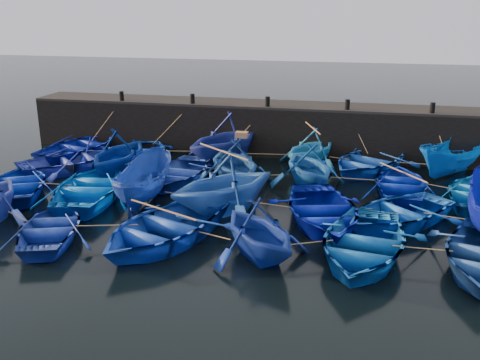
% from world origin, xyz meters
% --- Properties ---
extents(ground, '(120.00, 120.00, 0.00)m').
position_xyz_m(ground, '(0.00, 0.00, 0.00)').
color(ground, black).
rests_on(ground, ground).
extents(quay_wall, '(26.00, 2.50, 2.50)m').
position_xyz_m(quay_wall, '(0.00, 10.50, 1.25)').
color(quay_wall, black).
rests_on(quay_wall, ground).
extents(quay_top, '(26.00, 2.50, 0.12)m').
position_xyz_m(quay_top, '(0.00, 10.50, 2.56)').
color(quay_top, black).
rests_on(quay_top, quay_wall).
extents(bollard_0, '(0.24, 0.24, 0.50)m').
position_xyz_m(bollard_0, '(-8.00, 9.60, 2.87)').
color(bollard_0, black).
rests_on(bollard_0, quay_top).
extents(bollard_1, '(0.24, 0.24, 0.50)m').
position_xyz_m(bollard_1, '(-4.00, 9.60, 2.87)').
color(bollard_1, black).
rests_on(bollard_1, quay_top).
extents(bollard_2, '(0.24, 0.24, 0.50)m').
position_xyz_m(bollard_2, '(0.00, 9.60, 2.87)').
color(bollard_2, black).
rests_on(bollard_2, quay_top).
extents(bollard_3, '(0.24, 0.24, 0.50)m').
position_xyz_m(bollard_3, '(4.00, 9.60, 2.87)').
color(bollard_3, black).
rests_on(bollard_3, quay_top).
extents(bollard_4, '(0.24, 0.24, 0.50)m').
position_xyz_m(bollard_4, '(8.00, 9.60, 2.87)').
color(bollard_4, black).
rests_on(bollard_4, quay_top).
extents(boat_0, '(4.91, 5.95, 1.07)m').
position_xyz_m(boat_0, '(-9.47, 7.41, 0.54)').
color(boat_0, navy).
rests_on(boat_0, ground).
extents(boat_1, '(4.58, 5.31, 0.93)m').
position_xyz_m(boat_1, '(-5.92, 7.40, 0.46)').
color(boat_1, '#05319C').
rests_on(boat_1, ground).
extents(boat_2, '(5.98, 6.26, 2.56)m').
position_xyz_m(boat_2, '(-1.80, 7.79, 1.28)').
color(boat_2, navy).
rests_on(boat_2, ground).
extents(boat_3, '(4.56, 4.75, 1.93)m').
position_xyz_m(boat_3, '(2.43, 8.12, 0.97)').
color(boat_3, '#257ED2').
rests_on(boat_3, ground).
extents(boat_4, '(5.81, 6.40, 1.09)m').
position_xyz_m(boat_4, '(5.16, 7.87, 0.54)').
color(boat_4, '#1547A6').
rests_on(boat_4, ground).
extents(boat_5, '(4.06, 4.74, 1.77)m').
position_xyz_m(boat_5, '(8.84, 7.82, 0.89)').
color(boat_5, '#0650A9').
rests_on(boat_5, ground).
extents(boat_6, '(6.00, 6.09, 1.03)m').
position_xyz_m(boat_6, '(-8.55, 4.97, 0.52)').
color(boat_6, '#263497').
rests_on(boat_6, ground).
extents(boat_7, '(4.03, 4.60, 2.31)m').
position_xyz_m(boat_7, '(-5.92, 4.57, 1.16)').
color(boat_7, navy).
rests_on(boat_7, ground).
extents(boat_8, '(3.70, 4.97, 0.99)m').
position_xyz_m(boat_8, '(-3.05, 4.28, 0.50)').
color(boat_8, blue).
rests_on(boat_8, ground).
extents(boat_9, '(5.26, 5.47, 2.22)m').
position_xyz_m(boat_9, '(-0.48, 4.34, 1.11)').
color(boat_9, navy).
rests_on(boat_9, ground).
extents(boat_10, '(4.71, 4.94, 2.03)m').
position_xyz_m(boat_10, '(2.68, 4.89, 1.01)').
color(boat_10, '#1453A0').
rests_on(boat_10, ground).
extents(boat_11, '(3.34, 4.62, 0.95)m').
position_xyz_m(boat_11, '(6.52, 4.85, 0.47)').
color(boat_11, '#021988').
rests_on(boat_11, ground).
extents(boat_12, '(3.89, 4.87, 0.91)m').
position_xyz_m(boat_12, '(9.30, 4.43, 0.45)').
color(boat_12, blue).
rests_on(boat_12, ground).
extents(boat_13, '(5.04, 5.59, 0.95)m').
position_xyz_m(boat_13, '(-9.00, 1.45, 0.48)').
color(boat_13, navy).
rests_on(boat_13, ground).
extents(boat_14, '(4.75, 5.97, 1.11)m').
position_xyz_m(boat_14, '(-5.75, 1.49, 0.56)').
color(boat_14, blue).
rests_on(boat_14, ground).
extents(boat_15, '(2.12, 4.72, 1.77)m').
position_xyz_m(boat_15, '(-3.53, 1.52, 0.89)').
color(boat_15, navy).
rests_on(boat_15, ground).
extents(boat_16, '(5.92, 5.99, 2.39)m').
position_xyz_m(boat_16, '(-0.20, 1.23, 1.19)').
color(boat_16, blue).
rests_on(boat_16, ground).
extents(boat_17, '(4.93, 5.97, 1.07)m').
position_xyz_m(boat_17, '(3.53, 0.88, 0.54)').
color(boat_17, '#000E8A').
rests_on(boat_17, ground).
extents(boat_18, '(5.81, 5.85, 1.00)m').
position_xyz_m(boat_18, '(6.15, 1.43, 0.50)').
color(boat_18, blue).
rests_on(boat_18, ground).
extents(boat_21, '(4.20, 4.92, 0.86)m').
position_xyz_m(boat_21, '(-5.26, -2.34, 0.43)').
color(boat_21, navy).
rests_on(boat_21, ground).
extents(boat_22, '(5.56, 6.51, 1.14)m').
position_xyz_m(boat_22, '(-1.47, -1.79, 0.57)').
color(boat_22, '#133AA3').
rests_on(boat_22, ground).
extents(boat_23, '(4.80, 4.85, 1.94)m').
position_xyz_m(boat_23, '(1.82, -2.27, 0.97)').
color(boat_23, navy).
rests_on(boat_23, ground).
extents(boat_24, '(4.53, 5.82, 1.11)m').
position_xyz_m(boat_24, '(4.95, -1.62, 0.55)').
color(boat_24, '#09498F').
rests_on(boat_24, ground).
extents(wooden_crate, '(0.50, 0.39, 0.23)m').
position_xyz_m(wooden_crate, '(-0.18, 4.34, 2.34)').
color(wooden_crate, '#8B603C').
rests_on(wooden_crate, boat_9).
extents(mooring_ropes, '(18.36, 11.88, 2.10)m').
position_xyz_m(mooring_ropes, '(0.07, 5.08, 0.89)').
color(mooring_ropes, tan).
rests_on(mooring_ropes, ground).
extents(loose_oars, '(10.25, 12.00, 1.50)m').
position_xyz_m(loose_oars, '(1.82, 3.10, 1.63)').
color(loose_oars, '#99724C').
rests_on(loose_oars, ground).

